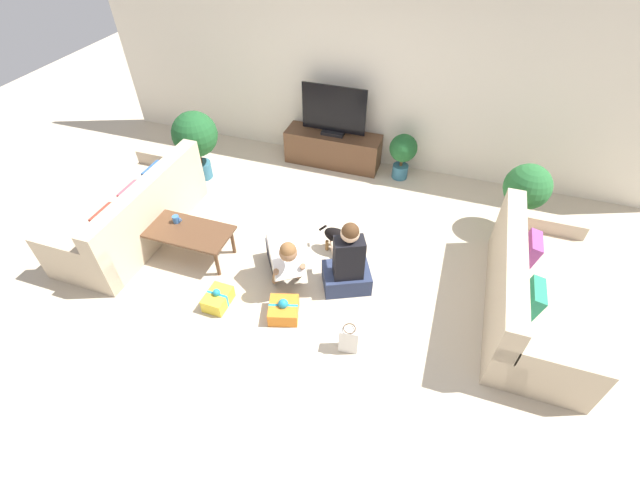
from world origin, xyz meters
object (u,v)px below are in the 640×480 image
object	(u,v)px
potted_plant_back_right	(403,152)
mug	(176,219)
gift_box_a	(284,310)
dog	(342,238)
potted_plant_corner_right	(526,191)
gift_box_b	(218,299)
gift_bag_a	(349,339)
person_kneeling	(284,256)
potted_plant_corner_left	(195,137)
person_sitting	(348,265)
sofa_right	(533,294)
coffee_table	(186,233)
tv	(334,113)
sofa_left	(134,214)
tv_console	(333,149)

from	to	relation	value
potted_plant_back_right	mug	xyz separation A→B (m)	(-2.29, -2.40, 0.00)
mug	gift_box_a	bearing A→B (deg)	-20.44
potted_plant_back_right	dog	distance (m)	1.92
gift_box_a	potted_plant_back_right	bearing A→B (deg)	77.16
potted_plant_corner_right	potted_plant_back_right	size ratio (longest dim) A/B	1.37
gift_box_b	gift_bag_a	size ratio (longest dim) A/B	0.98
potted_plant_corner_right	person_kneeling	bearing A→B (deg)	-145.23
potted_plant_corner_right	person_kneeling	distance (m)	3.06
potted_plant_corner_left	person_sitting	size ratio (longest dim) A/B	1.08
sofa_right	gift_bag_a	size ratio (longest dim) A/B	6.09
potted_plant_corner_right	gift_box_a	xyz separation A→B (m)	(-2.31, -2.26, -0.53)
gift_bag_a	coffee_table	bearing A→B (deg)	162.56
coffee_table	mug	world-z (taller)	mug
gift_box_b	tv	bearing A→B (deg)	83.79
potted_plant_back_right	person_sitting	distance (m)	2.40
sofa_left	person_sitting	world-z (taller)	person_sitting
coffee_table	potted_plant_corner_left	distance (m)	1.73
sofa_left	person_sitting	distance (m)	2.82
gift_box_b	gift_bag_a	bearing A→B (deg)	-3.69
gift_box_b	mug	xyz separation A→B (m)	(-0.87, 0.69, 0.36)
gift_box_a	gift_box_b	size ratio (longest dim) A/B	1.19
sofa_left	potted_plant_corner_left	size ratio (longest dim) A/B	1.99
person_kneeling	gift_box_a	size ratio (longest dim) A/B	2.08
potted_plant_back_right	gift_bag_a	xyz separation A→B (m)	(0.09, -3.18, -0.28)
sofa_left	tv_console	bearing A→B (deg)	141.53
potted_plant_corner_right	person_sitting	distance (m)	2.45
tv	dog	distance (m)	2.13
tv_console	potted_plant_corner_left	size ratio (longest dim) A/B	1.40
coffee_table	tv	world-z (taller)	tv
potted_plant_corner_left	gift_bag_a	bearing A→B (deg)	-37.35
mug	tv	bearing A→B (deg)	63.74
dog	gift_box_a	xyz separation A→B (m)	(-0.31, -1.13, -0.16)
gift_bag_a	dog	bearing A→B (deg)	109.38
tv_console	gift_box_a	distance (m)	3.08
person_kneeling	person_sitting	distance (m)	0.72
potted_plant_corner_left	mug	world-z (taller)	potted_plant_corner_left
gift_box_a	gift_bag_a	xyz separation A→B (m)	(0.77, -0.18, 0.07)
potted_plant_corner_left	gift_box_a	size ratio (longest dim) A/B	2.64
potted_plant_corner_left	coffee_table	bearing A→B (deg)	-64.96
potted_plant_back_right	person_sitting	bearing A→B (deg)	-93.80
person_kneeling	dog	xyz separation A→B (m)	(0.50, 0.61, -0.10)
potted_plant_corner_left	gift_box_b	xyz separation A→B (m)	(1.41, -2.13, -0.60)
potted_plant_back_right	person_sitting	world-z (taller)	person_sitting
tv_console	potted_plant_corner_left	distance (m)	2.06
coffee_table	tv_console	size ratio (longest dim) A/B	0.74
dog	potted_plant_back_right	bearing A→B (deg)	1.85
potted_plant_corner_right	gift_bag_a	size ratio (longest dim) A/B	2.83
potted_plant_back_right	potted_plant_corner_right	bearing A→B (deg)	-24.31
person_kneeling	mug	distance (m)	1.42
coffee_table	tv_console	bearing A→B (deg)	67.81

